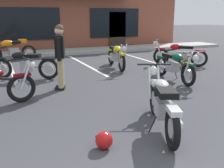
{
  "coord_description": "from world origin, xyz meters",
  "views": [
    {
      "loc": [
        -1.8,
        -1.49,
        1.89
      ],
      "look_at": [
        0.27,
        3.28,
        0.55
      ],
      "focal_mm": 42.74,
      "sensor_mm": 36.0,
      "label": 1
    }
  ],
  "objects_px": {
    "motorcycle_cream_vintage": "(24,64)",
    "traffic_cone": "(186,59)",
    "motorcycle_foreground_classic": "(162,103)",
    "motorcycle_blue_standard": "(174,65)",
    "person_in_shorts_foreground": "(60,53)",
    "motorcycle_silver_naked": "(179,54)",
    "motorcycle_red_sportbike": "(116,56)",
    "motorcycle_orange_scrambler": "(9,49)",
    "helmet_on_pavement": "(104,140)"
  },
  "relations": [
    {
      "from": "helmet_on_pavement",
      "to": "motorcycle_blue_standard",
      "type": "bearing_deg",
      "value": 41.52
    },
    {
      "from": "motorcycle_silver_naked",
      "to": "motorcycle_red_sportbike",
      "type": "bearing_deg",
      "value": 168.91
    },
    {
      "from": "motorcycle_foreground_classic",
      "to": "helmet_on_pavement",
      "type": "distance_m",
      "value": 1.26
    },
    {
      "from": "motorcycle_orange_scrambler",
      "to": "person_in_shorts_foreground",
      "type": "bearing_deg",
      "value": -79.25
    },
    {
      "from": "motorcycle_cream_vintage",
      "to": "helmet_on_pavement",
      "type": "height_order",
      "value": "motorcycle_cream_vintage"
    },
    {
      "from": "motorcycle_foreground_classic",
      "to": "person_in_shorts_foreground",
      "type": "height_order",
      "value": "person_in_shorts_foreground"
    },
    {
      "from": "motorcycle_blue_standard",
      "to": "traffic_cone",
      "type": "distance_m",
      "value": 2.8
    },
    {
      "from": "motorcycle_red_sportbike",
      "to": "motorcycle_silver_naked",
      "type": "bearing_deg",
      "value": -11.09
    },
    {
      "from": "motorcycle_cream_vintage",
      "to": "traffic_cone",
      "type": "relative_size",
      "value": 3.7
    },
    {
      "from": "motorcycle_red_sportbike",
      "to": "person_in_shorts_foreground",
      "type": "bearing_deg",
      "value": -140.71
    },
    {
      "from": "motorcycle_foreground_classic",
      "to": "motorcycle_orange_scrambler",
      "type": "height_order",
      "value": "same"
    },
    {
      "from": "motorcycle_orange_scrambler",
      "to": "traffic_cone",
      "type": "relative_size",
      "value": 3.93
    },
    {
      "from": "motorcycle_silver_naked",
      "to": "helmet_on_pavement",
      "type": "bearing_deg",
      "value": -135.53
    },
    {
      "from": "motorcycle_silver_naked",
      "to": "motorcycle_blue_standard",
      "type": "height_order",
      "value": "same"
    },
    {
      "from": "motorcycle_cream_vintage",
      "to": "motorcycle_foreground_classic",
      "type": "bearing_deg",
      "value": -69.73
    },
    {
      "from": "motorcycle_red_sportbike",
      "to": "traffic_cone",
      "type": "distance_m",
      "value": 2.82
    },
    {
      "from": "motorcycle_silver_naked",
      "to": "traffic_cone",
      "type": "xyz_separation_m",
      "value": [
        0.32,
        -0.04,
        -0.2
      ]
    },
    {
      "from": "motorcycle_red_sportbike",
      "to": "helmet_on_pavement",
      "type": "xyz_separation_m",
      "value": [
        -2.7,
        -5.53,
        -0.33
      ]
    },
    {
      "from": "motorcycle_red_sportbike",
      "to": "motorcycle_cream_vintage",
      "type": "height_order",
      "value": "same"
    },
    {
      "from": "motorcycle_cream_vintage",
      "to": "helmet_on_pavement",
      "type": "relative_size",
      "value": 7.55
    },
    {
      "from": "motorcycle_foreground_classic",
      "to": "motorcycle_blue_standard",
      "type": "height_order",
      "value": "same"
    },
    {
      "from": "motorcycle_foreground_classic",
      "to": "traffic_cone",
      "type": "height_order",
      "value": "motorcycle_foreground_classic"
    },
    {
      "from": "traffic_cone",
      "to": "person_in_shorts_foreground",
      "type": "bearing_deg",
      "value": -163.72
    },
    {
      "from": "helmet_on_pavement",
      "to": "motorcycle_cream_vintage",
      "type": "bearing_deg",
      "value": 96.6
    },
    {
      "from": "motorcycle_cream_vintage",
      "to": "person_in_shorts_foreground",
      "type": "bearing_deg",
      "value": -64.27
    },
    {
      "from": "motorcycle_foreground_classic",
      "to": "person_in_shorts_foreground",
      "type": "bearing_deg",
      "value": 107.39
    },
    {
      "from": "motorcycle_blue_standard",
      "to": "helmet_on_pavement",
      "type": "height_order",
      "value": "motorcycle_blue_standard"
    },
    {
      "from": "motorcycle_blue_standard",
      "to": "traffic_cone",
      "type": "xyz_separation_m",
      "value": [
        2.0,
        1.95,
        -0.2
      ]
    },
    {
      "from": "motorcycle_foreground_classic",
      "to": "motorcycle_blue_standard",
      "type": "relative_size",
      "value": 0.95
    },
    {
      "from": "motorcycle_blue_standard",
      "to": "motorcycle_orange_scrambler",
      "type": "bearing_deg",
      "value": 127.0
    },
    {
      "from": "traffic_cone",
      "to": "motorcycle_orange_scrambler",
      "type": "bearing_deg",
      "value": 149.23
    },
    {
      "from": "motorcycle_blue_standard",
      "to": "helmet_on_pavement",
      "type": "relative_size",
      "value": 8.11
    },
    {
      "from": "motorcycle_cream_vintage",
      "to": "person_in_shorts_foreground",
      "type": "distance_m",
      "value": 1.83
    },
    {
      "from": "person_in_shorts_foreground",
      "to": "traffic_cone",
      "type": "bearing_deg",
      "value": 16.28
    },
    {
      "from": "motorcycle_red_sportbike",
      "to": "motorcycle_blue_standard",
      "type": "xyz_separation_m",
      "value": [
        0.77,
        -2.46,
        0.0
      ]
    },
    {
      "from": "person_in_shorts_foreground",
      "to": "motorcycle_cream_vintage",
      "type": "bearing_deg",
      "value": 115.73
    },
    {
      "from": "motorcycle_foreground_classic",
      "to": "helmet_on_pavement",
      "type": "relative_size",
      "value": 7.7
    },
    {
      "from": "motorcycle_foreground_classic",
      "to": "motorcycle_cream_vintage",
      "type": "bearing_deg",
      "value": 110.27
    },
    {
      "from": "motorcycle_foreground_classic",
      "to": "motorcycle_orange_scrambler",
      "type": "relative_size",
      "value": 0.96
    },
    {
      "from": "motorcycle_red_sportbike",
      "to": "motorcycle_cream_vintage",
      "type": "distance_m",
      "value": 3.32
    },
    {
      "from": "motorcycle_red_sportbike",
      "to": "person_in_shorts_foreground",
      "type": "distance_m",
      "value": 3.29
    },
    {
      "from": "motorcycle_silver_naked",
      "to": "traffic_cone",
      "type": "distance_m",
      "value": 0.38
    },
    {
      "from": "motorcycle_orange_scrambler",
      "to": "motorcycle_cream_vintage",
      "type": "xyz_separation_m",
      "value": [
        0.24,
        -3.7,
        -0.07
      ]
    },
    {
      "from": "motorcycle_red_sportbike",
      "to": "motorcycle_foreground_classic",
      "type": "bearing_deg",
      "value": -106.17
    },
    {
      "from": "motorcycle_orange_scrambler",
      "to": "helmet_on_pavement",
      "type": "relative_size",
      "value": 8.01
    },
    {
      "from": "motorcycle_foreground_classic",
      "to": "traffic_cone",
      "type": "xyz_separation_m",
      "value": [
        4.28,
        4.73,
        -0.2
      ]
    },
    {
      "from": "motorcycle_silver_naked",
      "to": "traffic_cone",
      "type": "bearing_deg",
      "value": -6.87
    },
    {
      "from": "motorcycle_foreground_classic",
      "to": "traffic_cone",
      "type": "bearing_deg",
      "value": 47.82
    },
    {
      "from": "person_in_shorts_foreground",
      "to": "helmet_on_pavement",
      "type": "distance_m",
      "value": 3.57
    },
    {
      "from": "motorcycle_red_sportbike",
      "to": "motorcycle_orange_scrambler",
      "type": "relative_size",
      "value": 1.01
    }
  ]
}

